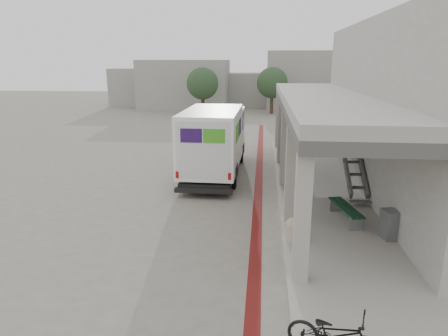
# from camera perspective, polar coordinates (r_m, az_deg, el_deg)

# --- Properties ---
(ground) EXTENTS (120.00, 120.00, 0.00)m
(ground) POSITION_cam_1_polar(r_m,az_deg,el_deg) (13.61, 0.45, -8.06)
(ground) COLOR slate
(ground) RESTS_ON ground
(bike_lane_stripe) EXTENTS (0.35, 40.00, 0.01)m
(bike_lane_stripe) POSITION_cam_1_polar(r_m,az_deg,el_deg) (15.42, 4.84, -5.26)
(bike_lane_stripe) COLOR maroon
(bike_lane_stripe) RESTS_ON ground
(sidewalk) EXTENTS (4.40, 28.00, 0.12)m
(sidewalk) POSITION_cam_1_polar(r_m,az_deg,el_deg) (13.84, 17.35, -8.10)
(sidewalk) COLOR gray
(sidewalk) RESTS_ON ground
(transit_building) EXTENTS (7.60, 17.00, 7.00)m
(transit_building) POSITION_cam_1_polar(r_m,az_deg,el_deg) (18.02, 24.27, 7.54)
(transit_building) COLOR gray
(transit_building) RESTS_ON ground
(distant_backdrop) EXTENTS (28.00, 10.00, 6.50)m
(distant_backdrop) POSITION_cam_1_polar(r_m,az_deg,el_deg) (48.59, 0.91, 11.87)
(distant_backdrop) COLOR gray
(distant_backdrop) RESTS_ON ground
(tree_left) EXTENTS (3.20, 3.20, 4.80)m
(tree_left) POSITION_cam_1_polar(r_m,az_deg,el_deg) (40.99, -3.08, 11.95)
(tree_left) COLOR #38281C
(tree_left) RESTS_ON ground
(tree_mid) EXTENTS (3.20, 3.20, 4.80)m
(tree_mid) POSITION_cam_1_polar(r_m,az_deg,el_deg) (42.54, 6.91, 11.97)
(tree_mid) COLOR #38281C
(tree_mid) RESTS_ON ground
(tree_right) EXTENTS (3.20, 3.20, 4.80)m
(tree_right) POSITION_cam_1_polar(r_m,az_deg,el_deg) (42.47, 18.01, 11.36)
(tree_right) COLOR #38281C
(tree_right) RESTS_ON ground
(fedex_truck) EXTENTS (2.50, 7.66, 3.25)m
(fedex_truck) POSITION_cam_1_polar(r_m,az_deg,el_deg) (19.07, -1.31, 4.11)
(fedex_truck) COLOR black
(fedex_truck) RESTS_ON ground
(bench) EXTENTS (0.87, 2.11, 0.48)m
(bench) POSITION_cam_1_polar(r_m,az_deg,el_deg) (14.13, 16.99, -5.82)
(bench) COLOR slate
(bench) RESTS_ON sidewalk
(bollard_near) EXTENTS (0.45, 0.45, 0.68)m
(bollard_near) POSITION_cam_1_polar(r_m,az_deg,el_deg) (12.30, 9.83, -8.55)
(bollard_near) COLOR tan
(bollard_near) RESTS_ON sidewalk
(bollard_far) EXTENTS (0.40, 0.40, 0.60)m
(bollard_far) POSITION_cam_1_polar(r_m,az_deg,el_deg) (12.53, 9.75, -8.31)
(bollard_far) COLOR gray
(bollard_far) RESTS_ON sidewalk
(utility_cabinet) EXTENTS (0.52, 0.62, 0.90)m
(utility_cabinet) POSITION_cam_1_polar(r_m,az_deg,el_deg) (13.14, 22.57, -7.45)
(utility_cabinet) COLOR slate
(utility_cabinet) RESTS_ON sidewalk
(bicycle_black) EXTENTS (1.82, 1.08, 0.90)m
(bicycle_black) POSITION_cam_1_polar(r_m,az_deg,el_deg) (8.04, 15.54, -21.88)
(bicycle_black) COLOR black
(bicycle_black) RESTS_ON sidewalk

